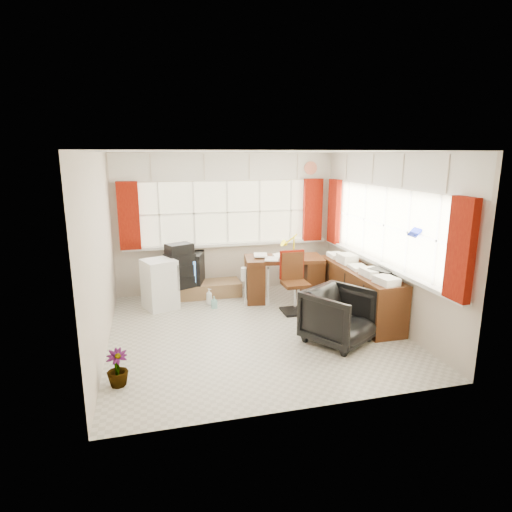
{
  "coord_description": "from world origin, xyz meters",
  "views": [
    {
      "loc": [
        -1.37,
        -5.55,
        2.47
      ],
      "look_at": [
        0.17,
        0.55,
        0.97
      ],
      "focal_mm": 30.0,
      "sensor_mm": 36.0,
      "label": 1
    }
  ],
  "objects_px": {
    "crt_tv": "(186,268)",
    "mini_fridge": "(160,284)",
    "desk_lamp": "(294,242)",
    "desk": "(284,276)",
    "tv_bench": "(201,289)",
    "radiator": "(257,289)",
    "task_chair": "(293,279)",
    "credenza": "(359,291)",
    "office_chair": "(339,316)"
  },
  "relations": [
    {
      "from": "office_chair",
      "to": "credenza",
      "type": "bearing_deg",
      "value": 17.39
    },
    {
      "from": "desk_lamp",
      "to": "crt_tv",
      "type": "height_order",
      "value": "desk_lamp"
    },
    {
      "from": "crt_tv",
      "to": "mini_fridge",
      "type": "xyz_separation_m",
      "value": [
        -0.47,
        -0.52,
        -0.11
      ]
    },
    {
      "from": "credenza",
      "to": "mini_fridge",
      "type": "height_order",
      "value": "credenza"
    },
    {
      "from": "tv_bench",
      "to": "mini_fridge",
      "type": "xyz_separation_m",
      "value": [
        -0.71,
        -0.43,
        0.28
      ]
    },
    {
      "from": "desk_lamp",
      "to": "task_chair",
      "type": "distance_m",
      "value": 0.66
    },
    {
      "from": "radiator",
      "to": "credenza",
      "type": "distance_m",
      "value": 1.67
    },
    {
      "from": "desk",
      "to": "tv_bench",
      "type": "relative_size",
      "value": 0.99
    },
    {
      "from": "tv_bench",
      "to": "office_chair",
      "type": "bearing_deg",
      "value": -56.62
    },
    {
      "from": "credenza",
      "to": "crt_tv",
      "type": "height_order",
      "value": "credenza"
    },
    {
      "from": "desk",
      "to": "desk_lamp",
      "type": "distance_m",
      "value": 0.66
    },
    {
      "from": "crt_tv",
      "to": "credenza",
      "type": "bearing_deg",
      "value": -32.56
    },
    {
      "from": "tv_bench",
      "to": "radiator",
      "type": "bearing_deg",
      "value": -36.19
    },
    {
      "from": "desk",
      "to": "tv_bench",
      "type": "height_order",
      "value": "desk"
    },
    {
      "from": "desk_lamp",
      "to": "radiator",
      "type": "xyz_separation_m",
      "value": [
        -0.62,
        0.05,
        -0.79
      ]
    },
    {
      "from": "radiator",
      "to": "crt_tv",
      "type": "xyz_separation_m",
      "value": [
        -1.11,
        0.72,
        0.26
      ]
    },
    {
      "from": "radiator",
      "to": "task_chair",
      "type": "bearing_deg",
      "value": -40.5
    },
    {
      "from": "desk",
      "to": "radiator",
      "type": "distance_m",
      "value": 0.55
    },
    {
      "from": "radiator",
      "to": "mini_fridge",
      "type": "relative_size",
      "value": 0.77
    },
    {
      "from": "desk",
      "to": "tv_bench",
      "type": "distance_m",
      "value": 1.5
    },
    {
      "from": "radiator",
      "to": "tv_bench",
      "type": "distance_m",
      "value": 1.08
    },
    {
      "from": "credenza",
      "to": "desk_lamp",
      "type": "bearing_deg",
      "value": 133.55
    },
    {
      "from": "tv_bench",
      "to": "desk",
      "type": "bearing_deg",
      "value": -20.58
    },
    {
      "from": "radiator",
      "to": "tv_bench",
      "type": "relative_size",
      "value": 0.45
    },
    {
      "from": "tv_bench",
      "to": "mini_fridge",
      "type": "bearing_deg",
      "value": -148.86
    },
    {
      "from": "desk",
      "to": "mini_fridge",
      "type": "relative_size",
      "value": 1.7
    },
    {
      "from": "tv_bench",
      "to": "task_chair",
      "type": "bearing_deg",
      "value": -37.82
    },
    {
      "from": "desk_lamp",
      "to": "tv_bench",
      "type": "bearing_deg",
      "value": 155.15
    },
    {
      "from": "office_chair",
      "to": "crt_tv",
      "type": "xyz_separation_m",
      "value": [
        -1.8,
        2.45,
        0.15
      ]
    },
    {
      "from": "desk",
      "to": "task_chair",
      "type": "height_order",
      "value": "task_chair"
    },
    {
      "from": "office_chair",
      "to": "crt_tv",
      "type": "distance_m",
      "value": 3.05
    },
    {
      "from": "desk",
      "to": "radiator",
      "type": "relative_size",
      "value": 2.2
    },
    {
      "from": "office_chair",
      "to": "tv_bench",
      "type": "xyz_separation_m",
      "value": [
        -1.56,
        2.36,
        -0.24
      ]
    },
    {
      "from": "office_chair",
      "to": "tv_bench",
      "type": "bearing_deg",
      "value": 91.3
    },
    {
      "from": "radiator",
      "to": "tv_bench",
      "type": "height_order",
      "value": "radiator"
    },
    {
      "from": "desk",
      "to": "radiator",
      "type": "height_order",
      "value": "desk"
    },
    {
      "from": "desk",
      "to": "credenza",
      "type": "xyz_separation_m",
      "value": [
        0.9,
        -1.0,
        -0.02
      ]
    },
    {
      "from": "task_chair",
      "to": "tv_bench",
      "type": "height_order",
      "value": "task_chair"
    },
    {
      "from": "desk_lamp",
      "to": "desk",
      "type": "bearing_deg",
      "value": 123.37
    },
    {
      "from": "office_chair",
      "to": "desk",
      "type": "bearing_deg",
      "value": 63.56
    },
    {
      "from": "desk",
      "to": "crt_tv",
      "type": "relative_size",
      "value": 1.93
    },
    {
      "from": "desk",
      "to": "desk_lamp",
      "type": "relative_size",
      "value": 3.28
    },
    {
      "from": "task_chair",
      "to": "mini_fridge",
      "type": "height_order",
      "value": "task_chair"
    },
    {
      "from": "mini_fridge",
      "to": "task_chair",
      "type": "bearing_deg",
      "value": -16.8
    },
    {
      "from": "task_chair",
      "to": "radiator",
      "type": "distance_m",
      "value": 0.7
    },
    {
      "from": "mini_fridge",
      "to": "desk",
      "type": "bearing_deg",
      "value": -2.32
    },
    {
      "from": "desk_lamp",
      "to": "office_chair",
      "type": "relative_size",
      "value": 0.52
    },
    {
      "from": "office_chair",
      "to": "task_chair",
      "type": "bearing_deg",
      "value": 66.36
    },
    {
      "from": "mini_fridge",
      "to": "credenza",
      "type": "bearing_deg",
      "value": -19.99
    },
    {
      "from": "office_chair",
      "to": "crt_tv",
      "type": "bearing_deg",
      "value": 94.19
    }
  ]
}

